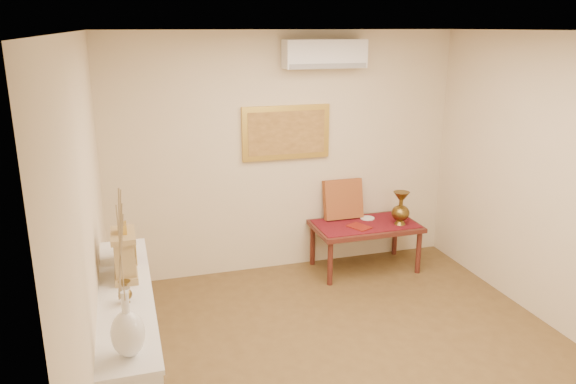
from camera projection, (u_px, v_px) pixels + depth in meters
name	position (u px, v px, depth m)	size (l,w,h in m)	color
floor	(363.00, 371.00, 4.63)	(4.50, 4.50, 0.00)	brown
ceiling	(378.00, 31.00, 3.87)	(4.50, 4.50, 0.00)	white
wall_back	(285.00, 154.00, 6.32)	(4.00, 0.02, 2.70)	beige
wall_left	(92.00, 245.00, 3.70)	(0.02, 4.50, 2.70)	beige
white_vase	(123.00, 275.00, 2.97)	(0.19, 0.19, 0.98)	silver
candlestick	(127.00, 303.00, 3.49)	(0.09, 0.09, 0.20)	silver
brass_urn_small	(125.00, 289.00, 3.68)	(0.09, 0.09, 0.20)	brown
table_cloth	(366.00, 224.00, 6.44)	(1.14, 0.59, 0.01)	maroon
brass_urn_tall	(401.00, 205.00, 6.36)	(0.21, 0.21, 0.47)	brown
plate	(367.00, 218.00, 6.60)	(0.17, 0.17, 0.01)	silver
menu	(359.00, 227.00, 6.31)	(0.18, 0.25, 0.01)	maroon
cushion	(343.00, 199.00, 6.56)	(0.46, 0.10, 0.46)	maroon
display_ledge	(130.00, 354.00, 3.99)	(0.37, 2.02, 0.98)	silver
mantel_clock	(125.00, 254.00, 4.04)	(0.17, 0.36, 0.41)	tan
wooden_chest	(125.00, 245.00, 4.34)	(0.16, 0.21, 0.24)	tan
low_table	(365.00, 229.00, 6.46)	(1.20, 0.70, 0.55)	#522018
painting	(286.00, 133.00, 6.22)	(1.00, 0.06, 0.60)	gold
ac_unit	(325.00, 54.00, 6.00)	(0.90, 0.25, 0.30)	white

